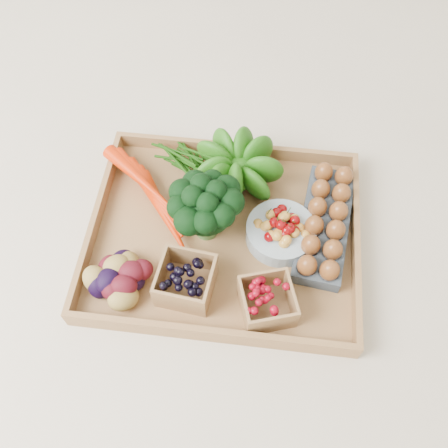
# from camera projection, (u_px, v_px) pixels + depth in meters

# --- Properties ---
(ground) EXTENTS (4.00, 4.00, 0.00)m
(ground) POSITION_uv_depth(u_px,v_px,m) (224.00, 239.00, 1.05)
(ground) COLOR beige
(ground) RESTS_ON ground
(tray) EXTENTS (0.55, 0.45, 0.01)m
(tray) POSITION_uv_depth(u_px,v_px,m) (224.00, 237.00, 1.05)
(tray) COLOR olive
(tray) RESTS_ON ground
(carrots) EXTENTS (0.22, 0.16, 0.05)m
(carrots) POSITION_uv_depth(u_px,v_px,m) (154.00, 194.00, 1.06)
(carrots) COLOR red
(carrots) RESTS_ON tray
(lettuce) EXTENTS (0.13, 0.13, 0.13)m
(lettuce) POSITION_uv_depth(u_px,v_px,m) (236.00, 164.00, 1.06)
(lettuce) COLOR #17450A
(lettuce) RESTS_ON tray
(broccoli) EXTENTS (0.15, 0.15, 0.12)m
(broccoli) POSITION_uv_depth(u_px,v_px,m) (206.00, 217.00, 1.00)
(broccoli) COLOR black
(broccoli) RESTS_ON tray
(cherry_bowl) EXTENTS (0.14, 0.14, 0.04)m
(cherry_bowl) POSITION_uv_depth(u_px,v_px,m) (281.00, 233.00, 1.02)
(cherry_bowl) COLOR #8C9EA5
(cherry_bowl) RESTS_ON tray
(egg_carton) EXTENTS (0.13, 0.29, 0.03)m
(egg_carton) POSITION_uv_depth(u_px,v_px,m) (324.00, 226.00, 1.03)
(egg_carton) COLOR #3A414A
(egg_carton) RESTS_ON tray
(potatoes) EXTENTS (0.14, 0.14, 0.08)m
(potatoes) POSITION_uv_depth(u_px,v_px,m) (120.00, 275.00, 0.95)
(potatoes) COLOR #390910
(potatoes) RESTS_ON tray
(punnet_blackberry) EXTENTS (0.11, 0.11, 0.07)m
(punnet_blackberry) POSITION_uv_depth(u_px,v_px,m) (186.00, 280.00, 0.95)
(punnet_blackberry) COLOR black
(punnet_blackberry) RESTS_ON tray
(punnet_raspberry) EXTENTS (0.12, 0.12, 0.07)m
(punnet_raspberry) POSITION_uv_depth(u_px,v_px,m) (267.00, 301.00, 0.93)
(punnet_raspberry) COLOR maroon
(punnet_raspberry) RESTS_ON tray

